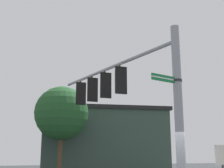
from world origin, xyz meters
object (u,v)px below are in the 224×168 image
traffic_light_mid_outer (92,90)px  street_name_sign (171,80)px  traffic_light_nearest_pole (120,81)px  traffic_light_mid_inner (105,86)px  historical_marker (223,164)px  traffic_light_arm_end (80,94)px

traffic_light_mid_outer → street_name_sign: bearing=-78.0°
traffic_light_nearest_pole → traffic_light_mid_inner: bearing=104.9°
traffic_light_mid_inner → street_name_sign: bearing=-78.8°
traffic_light_nearest_pole → street_name_sign: size_ratio=1.02×
historical_marker → traffic_light_mid_outer: bearing=131.4°
traffic_light_mid_outer → street_name_sign: size_ratio=1.02×
traffic_light_nearest_pole → traffic_light_mid_outer: 2.42m
traffic_light_mid_outer → traffic_light_mid_inner: bearing=-75.1°
street_name_sign → historical_marker: bearing=23.1°
street_name_sign → traffic_light_mid_inner: bearing=101.2°
traffic_light_nearest_pole → traffic_light_arm_end: size_ratio=1.00×
traffic_light_mid_inner → street_name_sign: (0.90, -4.52, -0.66)m
street_name_sign → traffic_light_mid_outer: bearing=102.0°
traffic_light_nearest_pole → traffic_light_mid_outer: same height
traffic_light_mid_outer → historical_marker: bearing=-48.6°
traffic_light_nearest_pole → traffic_light_arm_end: 3.63m
historical_marker → traffic_light_mid_inner: bearing=137.6°
street_name_sign → historical_marker: size_ratio=0.61×
traffic_light_nearest_pole → traffic_light_arm_end: (-0.93, 3.51, 0.00)m
traffic_light_mid_inner → street_name_sign: 4.66m
street_name_sign → historical_marker: (2.76, 1.18, -2.83)m
traffic_light_mid_outer → traffic_light_arm_end: bearing=104.9°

